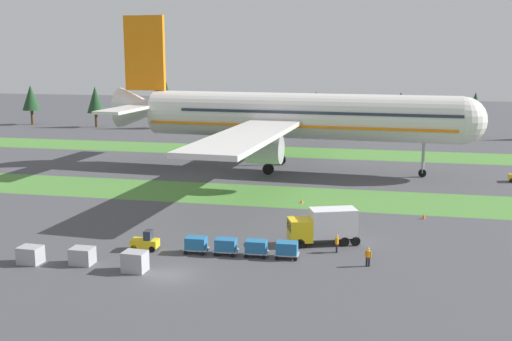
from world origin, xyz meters
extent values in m
plane|color=#47474C|center=(0.00, 0.00, 0.00)|extent=(400.00, 400.00, 0.00)
cube|color=#4C8438|center=(0.00, 30.86, 0.00)|extent=(320.00, 12.11, 0.01)
cube|color=#4C8438|center=(0.00, 67.09, 0.00)|extent=(320.00, 12.11, 0.01)
cylinder|color=silver|center=(3.98, 48.97, 8.78)|extent=(49.22, 9.84, 7.17)
sphere|color=silver|center=(28.39, 47.63, 8.78)|extent=(7.02, 7.02, 7.02)
cone|color=silver|center=(-22.81, 50.44, 9.32)|extent=(8.71, 7.26, 6.81)
cube|color=orange|center=(3.98, 48.97, 7.53)|extent=(48.04, 9.91, 0.36)
cube|color=#283342|center=(6.96, 48.81, 9.68)|extent=(43.27, 9.58, 0.44)
cube|color=silver|center=(2.10, 69.09, 8.06)|extent=(9.54, 33.17, 0.65)
cylinder|color=#A3A3A8|center=(2.99, 64.11, 5.71)|extent=(4.98, 4.20, 3.94)
cube|color=silver|center=(-0.09, 29.18, 8.06)|extent=(9.54, 33.17, 0.65)
cylinder|color=#A3A3A8|center=(1.34, 34.03, 5.71)|extent=(4.98, 4.20, 3.94)
cube|color=silver|center=(-21.77, 58.51, 9.86)|extent=(4.99, 12.15, 0.45)
cube|color=silver|center=(-22.66, 42.31, 9.86)|extent=(4.99, 12.15, 0.45)
cube|color=orange|center=(-22.22, 50.41, 18.46)|extent=(7.01, 1.16, 12.19)
cylinder|color=#A3A3A8|center=(23.03, 47.93, 4.15)|extent=(0.44, 0.44, 7.11)
cylinder|color=black|center=(23.03, 47.93, 0.60)|extent=(1.22, 0.49, 1.20)
cylinder|color=#A3A3A8|center=(0.24, 53.49, 4.28)|extent=(0.44, 0.44, 6.86)
cylinder|color=black|center=(0.24, 53.49, 0.85)|extent=(1.73, 0.69, 1.70)
cylinder|color=#A3A3A8|center=(-0.23, 44.90, 4.28)|extent=(0.44, 0.44, 6.86)
cylinder|color=black|center=(-0.23, 44.90, 0.85)|extent=(1.73, 0.69, 1.70)
cube|color=yellow|center=(-4.73, 6.00, 0.69)|extent=(2.64, 1.39, 0.77)
cube|color=#283342|center=(-4.34, 6.01, 1.52)|extent=(0.74, 1.12, 0.90)
cylinder|color=black|center=(-5.62, 5.42, 0.30)|extent=(0.61, 0.22, 0.60)
cylinder|color=black|center=(-5.66, 6.52, 0.30)|extent=(0.61, 0.22, 0.60)
cylinder|color=black|center=(-3.80, 5.48, 0.30)|extent=(0.61, 0.22, 0.60)
cylinder|color=black|center=(-3.84, 6.58, 0.30)|extent=(0.61, 0.22, 0.60)
cube|color=#A3A3A8|center=(0.37, 6.18, 0.40)|extent=(2.25, 1.58, 0.10)
cube|color=#23669E|center=(0.37, 6.18, 1.00)|extent=(1.98, 1.39, 1.10)
cylinder|color=black|center=(-0.45, 5.46, 0.20)|extent=(0.40, 0.13, 0.40)
cylinder|color=black|center=(-0.49, 6.84, 0.20)|extent=(0.40, 0.13, 0.40)
cylinder|color=black|center=(1.23, 5.52, 0.20)|extent=(0.40, 0.13, 0.40)
cylinder|color=black|center=(1.18, 6.90, 0.20)|extent=(0.40, 0.13, 0.40)
cube|color=#A3A3A8|center=(3.26, 6.28, 0.40)|extent=(2.25, 1.58, 0.10)
cube|color=#23669E|center=(3.26, 6.28, 1.00)|extent=(1.98, 1.39, 1.10)
cylinder|color=black|center=(2.45, 5.56, 0.20)|extent=(0.40, 0.13, 0.40)
cylinder|color=black|center=(2.40, 6.94, 0.20)|extent=(0.40, 0.13, 0.40)
cylinder|color=black|center=(4.12, 5.62, 0.20)|extent=(0.40, 0.13, 0.40)
cylinder|color=black|center=(4.07, 7.00, 0.20)|extent=(0.40, 0.13, 0.40)
cube|color=#A3A3A8|center=(6.16, 6.39, 0.40)|extent=(2.25, 1.58, 0.10)
cube|color=#23669E|center=(6.16, 6.39, 1.00)|extent=(1.98, 1.39, 1.10)
cylinder|color=black|center=(5.35, 5.67, 0.20)|extent=(0.40, 0.13, 0.40)
cylinder|color=black|center=(5.30, 7.05, 0.20)|extent=(0.40, 0.13, 0.40)
cylinder|color=black|center=(7.02, 5.73, 0.20)|extent=(0.40, 0.13, 0.40)
cylinder|color=black|center=(6.97, 7.11, 0.20)|extent=(0.40, 0.13, 0.40)
cube|color=#A3A3A8|center=(9.06, 6.49, 0.40)|extent=(2.25, 1.58, 0.10)
cube|color=#23669E|center=(9.06, 6.49, 1.00)|extent=(1.98, 1.39, 1.10)
cylinder|color=black|center=(8.25, 5.77, 0.20)|extent=(0.40, 0.13, 0.40)
cylinder|color=black|center=(8.20, 7.15, 0.20)|extent=(0.40, 0.13, 0.40)
cylinder|color=black|center=(9.92, 5.83, 0.20)|extent=(0.40, 0.13, 0.40)
cylinder|color=black|center=(9.87, 7.21, 0.20)|extent=(0.40, 0.13, 0.40)
cube|color=yellow|center=(9.66, 10.62, 1.58)|extent=(2.87, 2.93, 2.20)
cube|color=#283342|center=(8.67, 10.25, 2.02)|extent=(0.80, 1.97, 0.97)
cube|color=silver|center=(12.80, 11.80, 2.18)|extent=(5.02, 3.73, 2.80)
cylinder|color=black|center=(9.81, 9.61, 0.48)|extent=(1.00, 0.62, 0.96)
cylinder|color=black|center=(9.10, 11.48, 0.48)|extent=(1.00, 0.62, 0.96)
cylinder|color=black|center=(13.99, 11.18, 0.48)|extent=(1.00, 0.62, 0.96)
cylinder|color=black|center=(13.29, 13.05, 0.48)|extent=(1.00, 0.62, 0.96)
cylinder|color=black|center=(15.04, 11.57, 0.48)|extent=(1.00, 0.62, 0.96)
cylinder|color=black|center=(14.34, 13.45, 0.48)|extent=(1.00, 0.62, 0.96)
cylinder|color=black|center=(35.62, 46.69, 0.30)|extent=(0.61, 0.23, 0.60)
cylinder|color=black|center=(35.68, 47.79, 0.30)|extent=(0.61, 0.23, 0.60)
cylinder|color=black|center=(16.37, 5.85, 0.42)|extent=(0.18, 0.18, 0.85)
cylinder|color=black|center=(16.58, 5.81, 0.42)|extent=(0.18, 0.18, 0.85)
cylinder|color=orange|center=(16.48, 5.83, 1.16)|extent=(0.36, 0.36, 0.62)
sphere|color=tan|center=(16.48, 5.83, 1.62)|extent=(0.24, 0.24, 0.24)
cylinder|color=orange|center=(16.25, 5.87, 1.13)|extent=(0.10, 0.10, 0.58)
cylinder|color=orange|center=(16.70, 5.79, 1.13)|extent=(0.10, 0.10, 0.58)
cylinder|color=black|center=(13.44, 9.03, 0.42)|extent=(0.18, 0.18, 0.85)
cylinder|color=black|center=(13.42, 9.25, 0.42)|extent=(0.18, 0.18, 0.85)
cylinder|color=orange|center=(13.43, 9.14, 1.16)|extent=(0.36, 0.36, 0.62)
sphere|color=tan|center=(13.43, 9.14, 1.62)|extent=(0.24, 0.24, 0.24)
cylinder|color=orange|center=(13.46, 8.91, 1.13)|extent=(0.10, 0.10, 0.58)
cylinder|color=orange|center=(13.40, 9.37, 1.13)|extent=(0.10, 0.10, 0.58)
cube|color=#A3A3A8|center=(-13.38, 0.22, 0.78)|extent=(2.06, 1.67, 1.57)
cube|color=#A3A3A8|center=(-8.69, 1.00, 0.76)|extent=(2.01, 1.61, 1.53)
cube|color=#A3A3A8|center=(-3.31, 0.24, 0.89)|extent=(2.07, 1.69, 1.79)
cone|color=orange|center=(7.41, 27.87, 0.23)|extent=(0.44, 0.44, 0.46)
cone|color=orange|center=(22.13, 23.28, 0.29)|extent=(0.44, 0.44, 0.58)
cylinder|color=#4C3823|center=(-72.77, 96.97, 1.87)|extent=(0.70, 0.70, 3.74)
cone|color=#1E4223|center=(-72.77, 96.97, 6.95)|extent=(4.50, 4.50, 6.41)
cylinder|color=#4C3823|center=(-53.97, 95.28, 1.80)|extent=(0.70, 0.70, 3.60)
cone|color=#1E4223|center=(-53.97, 95.28, 6.88)|extent=(4.16, 4.16, 6.55)
cylinder|color=#4C3823|center=(-35.78, 96.84, 1.87)|extent=(0.70, 0.70, 3.74)
cone|color=#1E4223|center=(-35.78, 96.84, 7.55)|extent=(4.15, 4.15, 7.62)
cylinder|color=#4C3823|center=(-20.21, 96.57, 1.44)|extent=(0.70, 0.70, 2.87)
cone|color=#1E4223|center=(-20.21, 96.57, 6.00)|extent=(5.89, 5.89, 6.26)
cylinder|color=#4C3823|center=(1.03, 96.33, 1.74)|extent=(0.70, 0.70, 3.47)
cone|color=#1E4223|center=(1.03, 96.33, 6.52)|extent=(4.24, 4.24, 6.10)
cylinder|color=#4C3823|center=(20.16, 99.73, 1.97)|extent=(0.70, 0.70, 3.93)
cone|color=#1E4223|center=(20.16, 99.73, 6.70)|extent=(4.58, 4.58, 5.53)
cylinder|color=#4C3823|center=(36.07, 95.89, 1.67)|extent=(0.70, 0.70, 3.33)
cone|color=#1E4223|center=(36.07, 95.89, 6.65)|extent=(4.02, 4.02, 6.64)
camera|label=1|loc=(17.88, -47.95, 18.96)|focal=43.68mm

